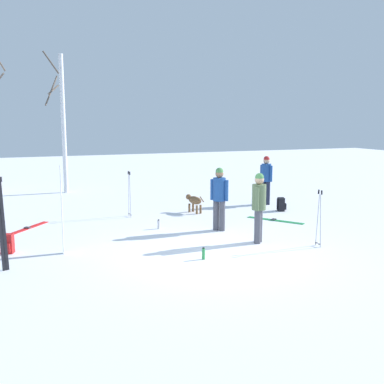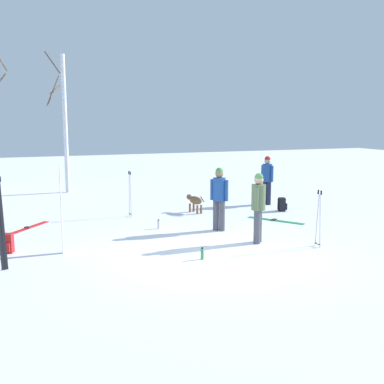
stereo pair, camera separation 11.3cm
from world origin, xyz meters
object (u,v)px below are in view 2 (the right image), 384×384
at_px(ski_pair_lying_0, 275,220).
at_px(water_bottle_0, 202,254).
at_px(backpack_0, 7,244).
at_px(ski_poles_0, 130,192).
at_px(birch_tree_3, 64,121).
at_px(person_1, 267,177).
at_px(person_0, 258,203).
at_px(backpack_1, 282,205).
at_px(ski_pair_planted_0, 1,224).
at_px(water_bottle_1, 159,224).
at_px(ski_pair_planted_1, 61,210).
at_px(ski_poles_1, 319,217).
at_px(person_2, 219,195).
at_px(dog, 195,201).
at_px(ski_pair_lying_1, 27,228).

relative_size(ski_pair_lying_0, water_bottle_0, 5.93).
xyz_separation_m(backpack_0, water_bottle_0, (3.92, -2.06, -0.09)).
bearing_deg(ski_poles_0, birch_tree_3, 102.72).
xyz_separation_m(person_1, birch_tree_3, (-6.29, 5.40, 1.92)).
distance_m(person_1, water_bottle_0, 7.02).
height_order(person_0, ski_pair_lying_0, person_0).
bearing_deg(backpack_1, birch_tree_3, 132.80).
xyz_separation_m(ski_pair_planted_0, backpack_1, (8.47, 3.19, -0.72)).
bearing_deg(water_bottle_1, person_1, 24.82).
bearing_deg(ski_pair_planted_1, person_0, -10.47).
relative_size(person_0, ski_poles_0, 1.21).
distance_m(ski_poles_1, backpack_0, 7.19).
height_order(ski_poles_1, water_bottle_0, ski_poles_1).
xyz_separation_m(person_2, backpack_0, (-5.35, -0.21, -0.77)).
height_order(person_2, backpack_0, person_2).
bearing_deg(ski_pair_planted_0, water_bottle_1, 29.90).
bearing_deg(person_1, person_0, -122.64).
bearing_deg(water_bottle_0, backpack_0, 152.32).
distance_m(ski_pair_planted_1, water_bottle_1, 3.18).
relative_size(dog, backpack_1, 1.98).
xyz_separation_m(person_1, ski_poles_0, (-5.01, -0.28, -0.23)).
bearing_deg(ski_pair_planted_1, ski_poles_1, -16.43).
bearing_deg(ski_pair_lying_0, person_2, -166.59).
height_order(person_2, ski_pair_planted_1, ski_pair_planted_1).
bearing_deg(ski_pair_planted_1, backpack_1, 18.05).
xyz_separation_m(person_0, ski_pair_lying_1, (-5.22, 3.60, -0.97)).
bearing_deg(ski_pair_lying_0, birch_tree_3, 123.37).
distance_m(ski_poles_0, water_bottle_0, 4.98).
relative_size(ski_pair_planted_1, ski_pair_lying_1, 1.28).
relative_size(ski_poles_0, water_bottle_0, 5.37).
distance_m(ski_poles_0, backpack_0, 4.59).
bearing_deg(ski_poles_0, ski_pair_lying_0, -29.09).
distance_m(person_1, ski_poles_1, 5.54).
distance_m(ski_poles_1, birch_tree_3, 11.82).
relative_size(ski_poles_0, birch_tree_3, 0.25).
distance_m(person_1, ski_pair_planted_1, 8.20).
xyz_separation_m(ski_poles_0, water_bottle_1, (0.34, -1.87, -0.63)).
bearing_deg(water_bottle_1, ski_poles_0, 100.25).
height_order(person_0, ski_pair_lying_1, person_0).
bearing_deg(ski_pair_planted_1, water_bottle_1, 28.02).
relative_size(person_0, ski_poles_1, 1.26).
bearing_deg(water_bottle_0, ski_poles_1, -1.28).
relative_size(ski_pair_lying_0, backpack_1, 3.55).
relative_size(ski_pair_planted_0, birch_tree_3, 0.33).
bearing_deg(ski_pair_lying_0, dog, 131.87).
distance_m(ski_pair_lying_1, water_bottle_0, 5.56).
bearing_deg(water_bottle_0, ski_pair_lying_1, 128.18).
height_order(ski_pair_lying_0, birch_tree_3, birch_tree_3).
bearing_deg(dog, ski_pair_lying_1, -175.58).
height_order(backpack_0, water_bottle_1, backpack_0).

